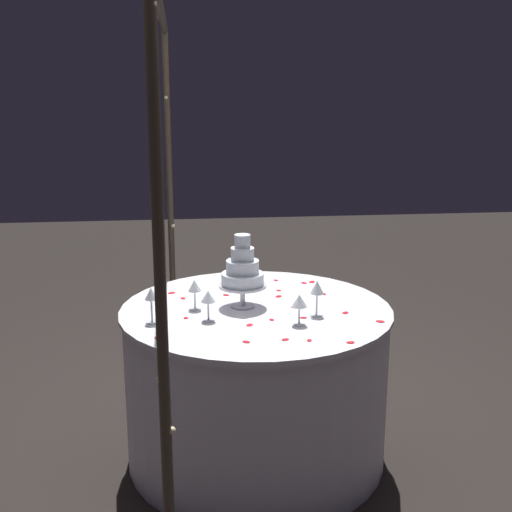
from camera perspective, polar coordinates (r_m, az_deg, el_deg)
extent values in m
plane|color=black|center=(3.35, 0.00, -16.69)|extent=(12.00, 12.00, 0.00)
cylinder|color=#473D2D|center=(1.97, -8.11, -6.82)|extent=(0.04, 0.04, 2.04)
cylinder|color=#473D2D|center=(3.94, -7.41, 3.88)|extent=(0.04, 0.04, 2.04)
cylinder|color=#473D2D|center=(2.87, -8.36, 20.50)|extent=(2.04, 0.04, 0.04)
sphere|color=#F9EAB2|center=(2.09, -7.28, -14.73)|extent=(0.02, 0.02, 0.02)
sphere|color=#F9EAB2|center=(4.09, -6.96, -3.58)|extent=(0.02, 0.02, 0.02)
sphere|color=#F9EAB2|center=(1.98, -8.26, -7.67)|extent=(0.02, 0.02, 0.02)
sphere|color=#F9EAB2|center=(3.94, -7.19, 2.59)|extent=(0.02, 0.02, 0.02)
sphere|color=#F9EAB2|center=(2.69, -8.73, 20.93)|extent=(0.02, 0.02, 0.02)
sphere|color=#F9EAB2|center=(2.02, -8.28, -10.56)|extent=(0.02, 0.02, 0.02)
sphere|color=#F9EAB2|center=(4.02, -7.20, -1.66)|extent=(0.02, 0.02, 0.02)
sphere|color=#F9EAB2|center=(3.21, -8.37, 19.83)|extent=(0.02, 0.02, 0.02)
sphere|color=#F9EAB2|center=(1.85, -8.95, 20.73)|extent=(0.02, 0.02, 0.02)
sphere|color=#F9EAB2|center=(3.86, -7.77, 13.43)|extent=(0.02, 0.02, 0.02)
sphere|color=#F9EAB2|center=(3.72, -8.04, 19.06)|extent=(0.02, 0.02, 0.02)
cylinder|color=white|center=(3.18, 0.00, -11.06)|extent=(1.22, 1.22, 0.73)
cylinder|color=white|center=(3.04, 0.00, -4.67)|extent=(1.25, 1.25, 0.02)
cylinder|color=silver|center=(3.04, -1.16, -4.35)|extent=(0.11, 0.11, 0.01)
cylinder|color=silver|center=(3.03, -1.16, -3.47)|extent=(0.02, 0.02, 0.09)
cylinder|color=silver|center=(3.01, -1.17, -2.57)|extent=(0.22, 0.22, 0.01)
cylinder|color=white|center=(3.00, -1.17, -1.98)|extent=(0.19, 0.19, 0.05)
cylinder|color=white|center=(2.99, -1.18, -0.94)|extent=(0.15, 0.15, 0.06)
cylinder|color=white|center=(2.97, -1.18, 0.17)|extent=(0.11, 0.11, 0.06)
cylinder|color=white|center=(2.96, -1.19, 1.29)|extent=(0.07, 0.07, 0.06)
cylinder|color=silver|center=(2.83, 3.74, -5.91)|extent=(0.06, 0.06, 0.00)
cylinder|color=silver|center=(2.81, 3.75, -5.13)|extent=(0.01, 0.01, 0.08)
cone|color=silver|center=(2.79, 3.77, -3.87)|extent=(0.07, 0.07, 0.05)
cylinder|color=silver|center=(2.88, -8.97, -5.67)|extent=(0.06, 0.06, 0.00)
cylinder|color=silver|center=(2.86, -9.01, -4.68)|extent=(0.01, 0.01, 0.10)
cone|color=silver|center=(2.84, -9.07, -3.23)|extent=(0.06, 0.06, 0.05)
cylinder|color=silver|center=(3.03, -5.29, -4.57)|extent=(0.06, 0.06, 0.00)
cylinder|color=silver|center=(3.01, -5.31, -3.78)|extent=(0.01, 0.01, 0.08)
cone|color=silver|center=(2.99, -5.34, -2.55)|extent=(0.06, 0.06, 0.05)
cylinder|color=silver|center=(2.95, 5.25, -5.10)|extent=(0.06, 0.06, 0.00)
cylinder|color=silver|center=(2.93, 5.27, -4.16)|extent=(0.01, 0.01, 0.10)
cone|color=silver|center=(2.91, 5.30, -2.70)|extent=(0.06, 0.06, 0.06)
cylinder|color=silver|center=(2.88, -4.12, -5.55)|extent=(0.06, 0.06, 0.00)
cylinder|color=silver|center=(2.86, -4.14, -4.74)|extent=(0.01, 0.01, 0.08)
cone|color=silver|center=(2.84, -4.16, -3.49)|extent=(0.06, 0.06, 0.05)
cylinder|color=silver|center=(3.54, -0.59, -1.70)|extent=(0.06, 0.06, 0.00)
cylinder|color=silver|center=(3.53, -0.59, -0.95)|extent=(0.01, 0.01, 0.09)
cone|color=silver|center=(3.51, -0.59, 0.25)|extent=(0.06, 0.06, 0.06)
ellipsoid|color=red|center=(2.66, 2.55, -7.22)|extent=(0.04, 0.04, 0.00)
ellipsoid|color=red|center=(2.88, 1.36, -5.52)|extent=(0.03, 0.03, 0.00)
ellipsoid|color=red|center=(2.91, -6.08, -5.34)|extent=(0.03, 0.02, 0.00)
ellipsoid|color=red|center=(2.66, 4.64, -7.28)|extent=(0.03, 0.03, 0.00)
ellipsoid|color=red|center=(3.04, 3.37, -4.43)|extent=(0.03, 0.04, 0.00)
ellipsoid|color=red|center=(3.24, 5.84, -3.27)|extent=(0.04, 0.03, 0.00)
ellipsoid|color=red|center=(2.71, -8.57, -7.00)|extent=(0.03, 0.03, 0.00)
ellipsoid|color=red|center=(2.64, -0.86, -7.42)|extent=(0.04, 0.04, 0.00)
ellipsoid|color=red|center=(2.91, 4.14, -5.33)|extent=(0.03, 0.04, 0.00)
ellipsoid|color=red|center=(2.99, 7.73, -4.88)|extent=(0.04, 0.04, 0.00)
ellipsoid|color=red|center=(3.27, -7.30, -3.18)|extent=(0.04, 0.05, 0.00)
ellipsoid|color=red|center=(3.44, 4.86, -2.24)|extent=(0.05, 0.04, 0.00)
ellipsoid|color=red|center=(3.42, 4.17, -2.33)|extent=(0.04, 0.04, 0.00)
ellipsoid|color=red|center=(3.45, 1.73, -2.11)|extent=(0.03, 0.03, 0.00)
ellipsoid|color=red|center=(2.91, 10.69, -5.57)|extent=(0.04, 0.05, 0.00)
ellipsoid|color=red|center=(2.66, 8.17, -7.40)|extent=(0.03, 0.04, 0.00)
ellipsoid|color=red|center=(2.81, -0.56, -5.98)|extent=(0.04, 0.04, 0.00)
ellipsoid|color=red|center=(3.19, 1.96, -3.50)|extent=(0.04, 0.04, 0.00)
ellipsoid|color=red|center=(3.21, -2.61, -3.38)|extent=(0.04, 0.04, 0.00)
ellipsoid|color=red|center=(3.28, 1.98, -2.99)|extent=(0.03, 0.03, 0.00)
ellipsoid|color=red|center=(3.18, -6.33, -3.65)|extent=(0.04, 0.03, 0.00)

